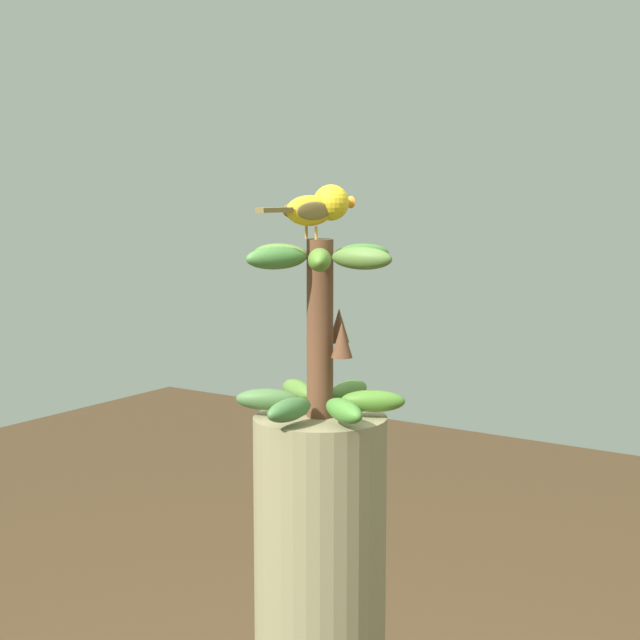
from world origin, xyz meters
The scene contains 2 objects.
banana_bunch centered at (0.00, 0.00, 1.22)m, with size 0.28×0.29×0.31m.
perched_bird centered at (0.01, -0.01, 1.43)m, with size 0.08×0.20×0.09m.
Camera 1 is at (-0.97, 1.44, 1.47)m, focal length 57.52 mm.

